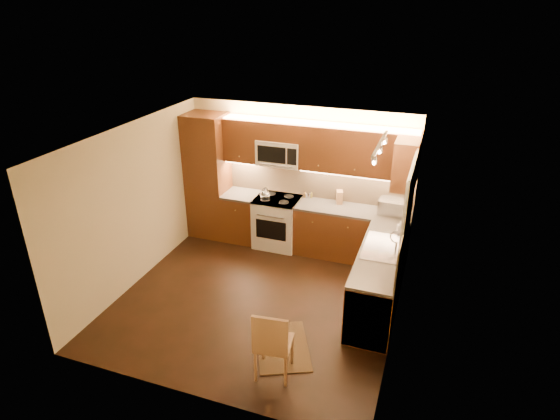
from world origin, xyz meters
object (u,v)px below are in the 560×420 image
at_px(microwave, 280,152).
at_px(dining_chair, 274,341).
at_px(sink, 383,243).
at_px(knife_block, 339,197).
at_px(toaster_oven, 392,207).
at_px(soap_bottle, 400,227).
at_px(kettle, 265,193).
at_px(stove, 277,222).

xyz_separation_m(microwave, dining_chair, (1.05, -3.17, -1.25)).
bearing_deg(sink, knife_block, 125.13).
xyz_separation_m(toaster_oven, soap_bottle, (0.20, -0.60, -0.04)).
distance_m(microwave, toaster_oven, 2.09).
distance_m(kettle, knife_block, 1.30).
relative_size(stove, knife_block, 4.11).
relative_size(sink, kettle, 4.22).
distance_m(microwave, dining_chair, 3.56).
height_order(kettle, knife_block, same).
bearing_deg(stove, knife_block, 11.01).
bearing_deg(dining_chair, soap_bottle, 59.42).
relative_size(toaster_oven, dining_chair, 0.44).
distance_m(kettle, soap_bottle, 2.42).
distance_m(kettle, dining_chair, 3.26).
xyz_separation_m(stove, dining_chair, (1.05, -3.03, 0.01)).
bearing_deg(stove, sink, -29.36).
distance_m(soap_bottle, dining_chair, 2.78).
distance_m(toaster_oven, knife_block, 0.91).
bearing_deg(knife_block, soap_bottle, -50.71).
relative_size(toaster_oven, soap_bottle, 2.48).
bearing_deg(toaster_oven, microwave, -179.86).
xyz_separation_m(soap_bottle, dining_chair, (-1.12, -2.49, -0.51)).
distance_m(microwave, sink, 2.48).
distance_m(sink, toaster_oven, 1.19).
relative_size(soap_bottle, dining_chair, 0.18).
xyz_separation_m(stove, microwave, (0.00, 0.14, 1.26)).
bearing_deg(microwave, knife_block, 3.87).
xyz_separation_m(sink, knife_block, (-0.94, 1.33, 0.04)).
xyz_separation_m(stove, kettle, (-0.20, -0.07, 0.56)).
bearing_deg(microwave, stove, -90.00).
bearing_deg(sink, stove, 150.64).
relative_size(kettle, toaster_oven, 0.49).
distance_m(stove, microwave, 1.27).
distance_m(kettle, toaster_oven, 2.17).
bearing_deg(stove, dining_chair, -70.91).
bearing_deg(sink, toaster_oven, 91.63).
height_order(stove, soap_bottle, soap_bottle).
height_order(stove, kettle, kettle).
distance_m(knife_block, dining_chair, 3.28).
bearing_deg(knife_block, microwave, 167.25).
bearing_deg(microwave, sink, -32.21).
bearing_deg(toaster_oven, soap_bottle, -69.32).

